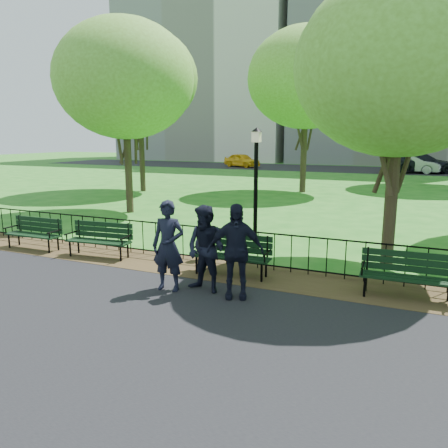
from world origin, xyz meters
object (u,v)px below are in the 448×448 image
at_px(park_bench_left_b, 35,230).
at_px(park_bench_right_a, 408,270).
at_px(park_bench_main, 220,248).
at_px(sedan_silver, 412,164).
at_px(person_right, 235,251).
at_px(tree_far_c, 306,78).
at_px(sedan_dark, 421,163).
at_px(park_bench_left_a, 100,236).
at_px(person_mid, 206,249).
at_px(tree_near_w, 125,79).
at_px(person_left, 168,246).
at_px(lamppost, 256,185).
at_px(tree_mid_w, 139,78).
at_px(taxi, 242,160).
at_px(tree_near_e, 401,66).

bearing_deg(park_bench_left_b, park_bench_right_a, -0.26).
relative_size(park_bench_main, sedan_silver, 0.40).
bearing_deg(person_right, tree_far_c, 79.56).
bearing_deg(tree_far_c, sedan_dark, 69.99).
distance_m(park_bench_main, park_bench_right_a, 3.88).
bearing_deg(park_bench_left_b, person_right, -11.44).
distance_m(park_bench_left_a, person_mid, 3.85).
height_order(tree_near_w, person_left, tree_near_w).
bearing_deg(park_bench_left_b, lamppost, 20.99).
distance_m(tree_near_w, person_left, 10.53).
relative_size(tree_mid_w, person_mid, 5.07).
xyz_separation_m(park_bench_main, tree_mid_w, (-10.27, 12.07, 5.52)).
bearing_deg(sedan_silver, sedan_dark, -49.61).
bearing_deg(person_right, lamppost, 83.83).
bearing_deg(sedan_silver, taxi, 94.32).
relative_size(tree_mid_w, sedan_silver, 1.97).
xyz_separation_m(tree_far_c, taxi, (-10.34, 16.98, -5.39)).
bearing_deg(taxi, park_bench_left_b, -144.96).
height_order(person_left, person_right, person_right).
xyz_separation_m(park_bench_main, tree_near_w, (-6.78, 5.99, 4.60)).
distance_m(person_right, sedan_silver, 32.61).
relative_size(person_left, taxi, 0.46).
bearing_deg(person_left, person_mid, 8.02).
height_order(park_bench_left_a, sedan_dark, sedan_dark).
bearing_deg(tree_near_e, tree_far_c, 112.10).
height_order(park_bench_main, taxi, taxi).
bearing_deg(person_right, tree_mid_w, 110.09).
bearing_deg(person_mid, tree_mid_w, 138.30).
height_order(park_bench_left_b, tree_near_w, tree_near_w).
bearing_deg(person_mid, park_bench_left_a, 171.18).
relative_size(park_bench_left_b, tree_near_e, 0.25).
height_order(person_mid, sedan_silver, person_mid).
distance_m(park_bench_left_b, person_right, 6.57).
height_order(park_bench_main, person_right, person_right).
distance_m(park_bench_main, tree_near_w, 10.14).
relative_size(park_bench_left_b, lamppost, 0.51).
height_order(park_bench_left_b, sedan_silver, sedan_silver).
relative_size(park_bench_right_a, tree_mid_w, 0.20).
distance_m(taxi, sedan_dark, 16.35).
bearing_deg(taxi, person_right, -135.22).
bearing_deg(person_mid, park_bench_main, 109.94).
relative_size(lamppost, tree_near_w, 0.44).
height_order(park_bench_left_a, tree_mid_w, tree_mid_w).
distance_m(park_bench_left_a, person_left, 3.26).
xyz_separation_m(tree_near_w, tree_far_c, (4.87, 9.31, 0.87)).
relative_size(lamppost, person_mid, 1.89).
bearing_deg(park_bench_right_a, person_mid, -163.30).
height_order(tree_mid_w, person_right, tree_mid_w).
bearing_deg(taxi, tree_mid_w, -151.01).
xyz_separation_m(park_bench_main, park_bench_left_b, (-5.60, 0.02, -0.08)).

